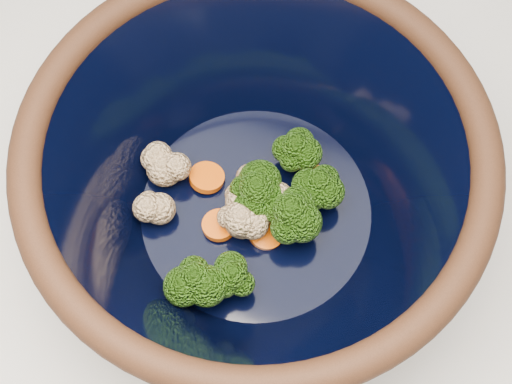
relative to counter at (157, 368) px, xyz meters
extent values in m
cube|color=silver|center=(0.00, 0.00, 0.00)|extent=(1.20, 1.20, 0.90)
cylinder|color=black|center=(0.12, 0.09, 0.46)|extent=(0.20, 0.20, 0.01)
torus|color=black|center=(0.12, 0.09, 0.59)|extent=(0.34, 0.34, 0.02)
cylinder|color=black|center=(0.12, 0.09, 0.48)|extent=(0.19, 0.19, 0.00)
cylinder|color=#608442|center=(0.12, 0.09, 0.49)|extent=(0.01, 0.01, 0.02)
ellipsoid|color=#346012|center=(0.12, 0.09, 0.51)|extent=(0.04, 0.04, 0.03)
cylinder|color=#608442|center=(0.15, 0.08, 0.49)|extent=(0.01, 0.01, 0.02)
ellipsoid|color=#346012|center=(0.15, 0.08, 0.52)|extent=(0.04, 0.04, 0.04)
cylinder|color=#608442|center=(0.12, 0.09, 0.49)|extent=(0.01, 0.01, 0.02)
ellipsoid|color=#346012|center=(0.12, 0.09, 0.52)|extent=(0.04, 0.04, 0.04)
cylinder|color=#608442|center=(0.13, 0.02, 0.49)|extent=(0.01, 0.01, 0.02)
ellipsoid|color=#346012|center=(0.13, 0.02, 0.51)|extent=(0.04, 0.04, 0.03)
cylinder|color=#608442|center=(0.13, 0.14, 0.49)|extent=(0.01, 0.01, 0.02)
ellipsoid|color=#346012|center=(0.13, 0.14, 0.51)|extent=(0.04, 0.04, 0.03)
cylinder|color=#608442|center=(0.10, 0.01, 0.49)|extent=(0.01, 0.01, 0.02)
ellipsoid|color=#346012|center=(0.10, 0.01, 0.52)|extent=(0.04, 0.04, 0.03)
cylinder|color=#608442|center=(0.16, 0.12, 0.49)|extent=(0.01, 0.01, 0.02)
ellipsoid|color=#346012|center=(0.16, 0.12, 0.51)|extent=(0.04, 0.04, 0.03)
sphere|color=beige|center=(0.12, 0.09, 0.50)|extent=(0.03, 0.03, 0.03)
sphere|color=beige|center=(0.11, 0.07, 0.50)|extent=(0.03, 0.03, 0.03)
sphere|color=beige|center=(0.11, 0.09, 0.50)|extent=(0.03, 0.03, 0.03)
sphere|color=beige|center=(0.12, 0.08, 0.50)|extent=(0.03, 0.03, 0.03)
sphere|color=beige|center=(0.05, 0.05, 0.50)|extent=(0.03, 0.03, 0.03)
sphere|color=beige|center=(0.04, 0.09, 0.50)|extent=(0.03, 0.03, 0.03)
sphere|color=beige|center=(0.12, 0.09, 0.50)|extent=(0.03, 0.03, 0.03)
sphere|color=beige|center=(0.12, 0.08, 0.50)|extent=(0.03, 0.03, 0.03)
cylinder|color=orange|center=(0.07, 0.10, 0.49)|extent=(0.03, 0.03, 0.01)
cylinder|color=orange|center=(0.15, 0.13, 0.49)|extent=(0.03, 0.03, 0.01)
cylinder|color=orange|center=(0.13, 0.07, 0.49)|extent=(0.03, 0.03, 0.01)
cylinder|color=orange|center=(0.10, 0.06, 0.49)|extent=(0.03, 0.03, 0.01)
camera|label=1|loc=(0.20, -0.13, 1.02)|focal=50.00mm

